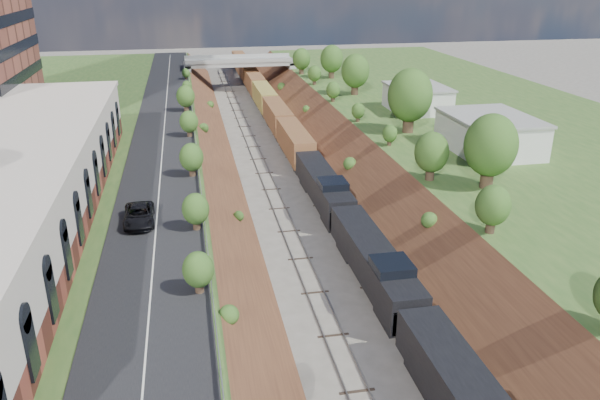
# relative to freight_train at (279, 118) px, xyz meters

# --- Properties ---
(platform_left) EXTENTS (44.00, 180.00, 5.00)m
(platform_left) POSITION_rel_freight_train_xyz_m (-35.60, -23.12, -0.08)
(platform_left) COLOR #355A25
(platform_left) RESTS_ON ground
(platform_right) EXTENTS (44.00, 180.00, 5.00)m
(platform_right) POSITION_rel_freight_train_xyz_m (30.40, -23.12, -0.08)
(platform_right) COLOR #355A25
(platform_right) RESTS_ON ground
(embankment_left) EXTENTS (10.00, 180.00, 10.00)m
(embankment_left) POSITION_rel_freight_train_xyz_m (-13.60, -23.12, -2.58)
(embankment_left) COLOR brown
(embankment_left) RESTS_ON ground
(embankment_right) EXTENTS (10.00, 180.00, 10.00)m
(embankment_right) POSITION_rel_freight_train_xyz_m (8.40, -23.12, -2.58)
(embankment_right) COLOR brown
(embankment_right) RESTS_ON ground
(rail_left_track) EXTENTS (1.58, 180.00, 0.18)m
(rail_left_track) POSITION_rel_freight_train_xyz_m (-5.20, -23.12, -2.49)
(rail_left_track) COLOR gray
(rail_left_track) RESTS_ON ground
(rail_right_track) EXTENTS (1.58, 180.00, 0.18)m
(rail_right_track) POSITION_rel_freight_train_xyz_m (-0.00, -23.12, -2.49)
(rail_right_track) COLOR gray
(rail_right_track) RESTS_ON ground
(road) EXTENTS (8.00, 180.00, 0.10)m
(road) POSITION_rel_freight_train_xyz_m (-18.10, -23.12, 2.47)
(road) COLOR black
(road) RESTS_ON platform_left
(guardrail) EXTENTS (0.10, 171.00, 0.70)m
(guardrail) POSITION_rel_freight_train_xyz_m (-14.00, -23.32, 2.97)
(guardrail) COLOR #99999E
(guardrail) RESTS_ON platform_left
(overpass) EXTENTS (24.50, 8.30, 7.40)m
(overpass) POSITION_rel_freight_train_xyz_m (-2.60, 38.88, 2.34)
(overpass) COLOR gray
(overpass) RESTS_ON ground
(white_building_near) EXTENTS (9.00, 12.00, 4.00)m
(white_building_near) POSITION_rel_freight_train_xyz_m (20.90, -31.12, 4.42)
(white_building_near) COLOR silver
(white_building_near) RESTS_ON platform_right
(white_building_far) EXTENTS (8.00, 10.00, 3.60)m
(white_building_far) POSITION_rel_freight_train_xyz_m (20.40, -9.12, 4.22)
(white_building_far) COLOR silver
(white_building_far) RESTS_ON platform_right
(tree_right_large) EXTENTS (5.25, 5.25, 7.61)m
(tree_right_large) POSITION_rel_freight_train_xyz_m (14.40, -43.12, 6.80)
(tree_right_large) COLOR #473323
(tree_right_large) RESTS_ON platform_right
(tree_left_crest) EXTENTS (2.45, 2.45, 3.55)m
(tree_left_crest) POSITION_rel_freight_train_xyz_m (-14.40, -63.12, 4.46)
(tree_left_crest) COLOR #473323
(tree_left_crest) RESTS_ON platform_left
(freight_train) EXTENTS (3.00, 153.12, 4.55)m
(freight_train) POSITION_rel_freight_train_xyz_m (0.00, 0.00, 0.00)
(freight_train) COLOR black
(freight_train) RESTS_ON ground
(suv) EXTENTS (2.67, 5.51, 1.51)m
(suv) POSITION_rel_freight_train_xyz_m (-19.51, -45.81, 3.27)
(suv) COLOR black
(suv) RESTS_ON road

